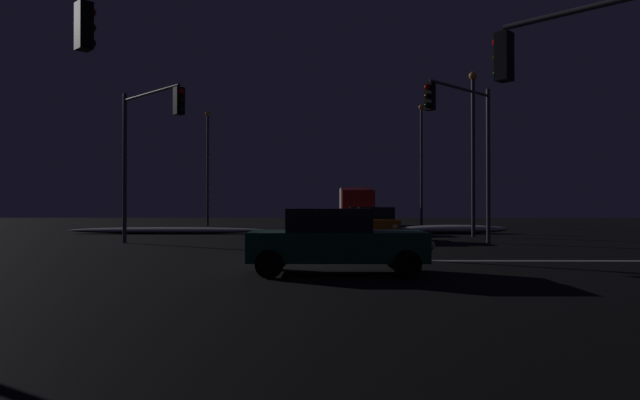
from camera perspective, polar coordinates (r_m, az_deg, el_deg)
ground at (r=17.06m, az=-2.25°, el=-6.25°), size 120.00×120.00×0.10m
stop_line_north at (r=24.57m, az=-1.43°, el=-4.38°), size 0.35×12.87×0.01m
centre_line_ns at (r=36.15m, az=-0.83°, el=-3.16°), size 22.00×0.15×0.01m
crosswalk_bar_east at (r=18.36m, az=22.47°, el=-5.63°), size 12.87×0.40×0.01m
snow_bank_left_curb at (r=34.56m, az=-14.94°, el=-2.95°), size 11.69×1.50×0.38m
snow_bank_right_curb at (r=34.36m, az=13.15°, el=-2.86°), size 6.46×1.50×0.51m
sedan_orange at (r=26.76m, az=5.57°, el=-2.36°), size 2.02×4.33×1.57m
sedan_gray at (r=32.89m, az=4.40°, el=-2.03°), size 2.02×4.33×1.57m
sedan_silver at (r=38.54m, az=4.29°, el=-1.81°), size 2.02×4.33×1.57m
box_truck at (r=46.17m, az=3.57°, el=-0.48°), size 2.68×8.28×3.08m
sedan_green_crossing at (r=13.76m, az=1.56°, el=-4.05°), size 4.33×2.02×1.57m
traffic_signal_ne at (r=24.52m, az=14.36°, el=6.50°), size 3.44×3.44×6.73m
traffic_signal_se at (r=12.15m, az=28.91°, el=10.84°), size 3.60×3.60×5.77m
traffic_signal_nw at (r=24.88m, az=-17.00°, el=6.16°), size 3.51×3.51×6.56m
streetlamp_left_far at (r=47.21m, az=-11.14°, el=3.94°), size 0.44×0.44×9.30m
streetlamp_right_near at (r=31.30m, az=15.04°, el=5.69°), size 0.44×0.44×8.72m
streetlamp_right_far at (r=46.94m, az=10.09°, el=4.30°), size 0.44×0.44×9.82m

